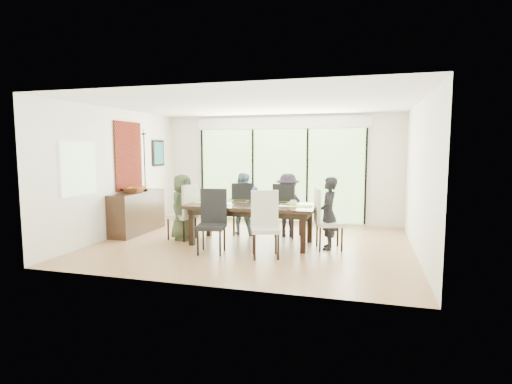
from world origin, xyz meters
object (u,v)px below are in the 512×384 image
(chair_right_end, at_px, (329,219))
(person_left_end, at_px, (183,207))
(chair_left_end, at_px, (182,212))
(cup_b, at_px, (258,203))
(cup_c, at_px, (293,203))
(person_right_end, at_px, (328,213))
(vase, at_px, (255,201))
(chair_far_right, at_px, (288,210))
(chair_near_right, at_px, (266,224))
(person_far_right, at_px, (288,205))
(cup_a, at_px, (221,200))
(chair_far_left, at_px, (243,208))
(table_top, at_px, (252,206))
(chair_near_left, at_px, (211,221))
(laptop, at_px, (209,203))
(bowl, at_px, (134,190))
(sideboard, at_px, (138,212))
(person_far_left, at_px, (243,203))

(chair_right_end, height_order, person_left_end, person_left_end)
(chair_left_end, bearing_deg, person_left_end, 102.60)
(cup_b, height_order, cup_c, cup_c)
(person_right_end, relative_size, vase, 10.75)
(chair_far_right, relative_size, chair_near_right, 1.00)
(chair_near_right, xyz_separation_m, person_far_right, (0.05, 1.70, 0.10))
(person_right_end, relative_size, cup_a, 10.40)
(chair_far_left, bearing_deg, person_far_right, 161.43)
(table_top, xyz_separation_m, vase, (0.05, 0.05, 0.09))
(person_far_right, bearing_deg, cup_c, 100.78)
(chair_near_right, relative_size, vase, 9.17)
(cup_c, bearing_deg, chair_right_end, -8.13)
(person_left_end, height_order, cup_b, person_left_end)
(person_right_end, distance_m, vase, 1.44)
(table_top, height_order, chair_near_left, chair_near_left)
(person_left_end, bearing_deg, chair_left_end, 99.44)
(chair_far_right, distance_m, person_far_right, 0.10)
(chair_right_end, xyz_separation_m, cup_c, (-0.70, 0.10, 0.26))
(chair_near_left, bearing_deg, person_left_end, 129.19)
(chair_right_end, bearing_deg, laptop, 77.49)
(cup_c, bearing_deg, person_left_end, -177.49)
(person_right_end, xyz_separation_m, bowl, (-4.22, 0.24, 0.30))
(laptop, distance_m, cup_a, 0.29)
(chair_right_end, bearing_deg, person_far_right, 33.91)
(cup_a, distance_m, bowl, 2.05)
(chair_left_end, distance_m, chair_right_end, 3.00)
(cup_a, xyz_separation_m, cup_c, (1.50, -0.05, 0.00))
(chair_far_right, distance_m, vase, 0.98)
(cup_b, bearing_deg, person_far_right, 66.73)
(chair_near_right, distance_m, sideboard, 3.46)
(cup_c, distance_m, sideboard, 3.57)
(table_top, relative_size, person_far_left, 1.86)
(vase, bearing_deg, person_right_end, -2.00)
(vase, relative_size, laptop, 0.36)
(person_right_end, distance_m, bowl, 4.24)
(chair_far_right, bearing_deg, person_far_left, 12.76)
(chair_right_end, bearing_deg, chair_near_right, 116.08)
(table_top, xyz_separation_m, chair_left_end, (-1.50, -0.00, -0.18))
(cup_c, bearing_deg, chair_near_right, -107.19)
(chair_right_end, distance_m, person_left_end, 2.98)
(chair_near_left, distance_m, sideboard, 2.55)
(person_far_left, xyz_separation_m, person_far_right, (1.00, 0.00, 0.00))
(chair_near_left, bearing_deg, chair_far_left, 79.12)
(chair_far_right, bearing_deg, person_right_end, 149.18)
(sideboard, bearing_deg, cup_c, -3.81)
(table_top, height_order, sideboard, sideboard)
(cup_c, bearing_deg, bowl, 177.81)
(chair_far_right, bearing_deg, person_far_right, 101.61)
(sideboard, bearing_deg, person_far_left, 12.18)
(chair_near_right, bearing_deg, cup_a, 121.10)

